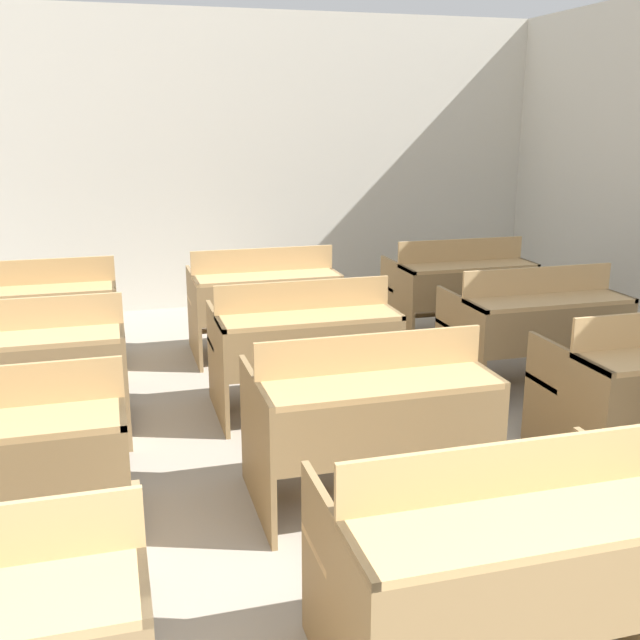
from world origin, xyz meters
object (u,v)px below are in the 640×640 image
Objects in this scene: bench_back_center at (264,299)px; bench_third_center at (303,343)px; bench_third_right at (535,324)px; bench_back_left at (38,314)px; bench_second_center at (369,414)px; bench_third_left at (26,367)px; bench_back_right at (459,286)px; bench_front_center at (498,556)px.

bench_third_center is at bearing -89.81° from bench_back_center.
bench_third_right is 1.00× the size of bench_back_left.
bench_back_center is at bearing 90.37° from bench_second_center.
bench_third_left is at bearing -88.75° from bench_back_left.
bench_back_left and bench_back_center have the same top height.
bench_third_left is 1.70m from bench_third_center.
bench_third_left is 3.66m from bench_back_right.
bench_back_center is at bearing 142.88° from bench_third_right.
bench_third_left and bench_back_left have the same top height.
bench_back_left is 3.45m from bench_back_right.
bench_front_center is at bearing -89.79° from bench_second_center.
bench_second_center and bench_third_right have the same top height.
bench_third_center and bench_back_right have the same top height.
bench_third_center is 2.14m from bench_back_right.
bench_third_right is (1.68, 1.25, 0.00)m from bench_second_center.
bench_second_center is 1.00× the size of bench_back_right.
bench_back_right is (1.73, 1.26, 0.00)m from bench_third_center.
bench_front_center is 1.00× the size of bench_back_center.
bench_second_center and bench_back_left have the same top height.
bench_front_center is 2.55m from bench_third_center.
bench_back_center is at bearing 179.64° from bench_back_right.
bench_second_center is 3.05m from bench_back_left.
bench_back_center is at bearing 90.32° from bench_front_center.
bench_third_left and bench_back_right have the same top height.
bench_back_right is at bearing 36.23° from bench_third_center.
bench_third_center is 1.00× the size of bench_back_right.
bench_third_left is at bearing -179.26° from bench_third_center.
bench_back_center is at bearing 37.43° from bench_third_left.
bench_second_center and bench_third_left have the same top height.
bench_front_center is 4.18m from bench_back_left.
bench_third_left is (-1.72, 2.53, 0.00)m from bench_front_center.
bench_third_right is at bearing -20.25° from bench_back_left.
bench_front_center is at bearing -55.86° from bench_third_left.
bench_third_center is at bearing 90.55° from bench_second_center.
bench_back_right is at bearing 65.88° from bench_front_center.
bench_back_left is (-0.03, 1.27, 0.00)m from bench_third_left.
bench_back_left and bench_back_right have the same top height.
bench_third_left is 1.00× the size of bench_back_center.
bench_third_center and bench_back_left have the same top height.
bench_second_center is at bearing -124.18° from bench_back_right.
bench_second_center is at bearing -89.45° from bench_third_center.
bench_third_right is 2.13m from bench_back_center.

